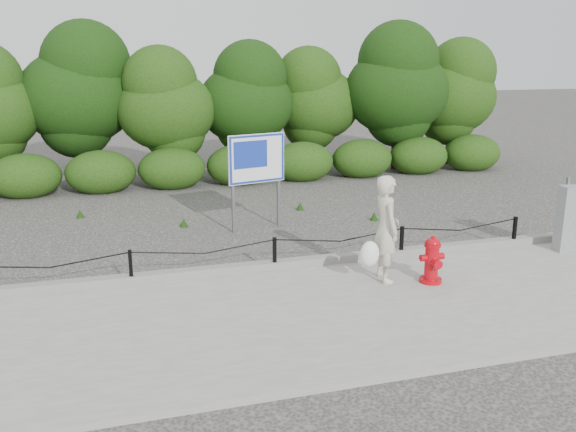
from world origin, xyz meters
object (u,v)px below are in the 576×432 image
(pedestrian, at_px, (385,230))
(utility_cabinet, at_px, (570,218))
(fire_hydrant, at_px, (432,260))
(advertising_sign, at_px, (256,163))

(pedestrian, height_order, utility_cabinet, pedestrian)
(fire_hydrant, distance_m, pedestrian, 0.95)
(utility_cabinet, bearing_deg, advertising_sign, 153.41)
(pedestrian, bearing_deg, advertising_sign, 22.13)
(fire_hydrant, height_order, advertising_sign, advertising_sign)
(advertising_sign, bearing_deg, utility_cabinet, -45.11)
(pedestrian, xyz_separation_m, advertising_sign, (-1.29, 3.84, 0.55))
(fire_hydrant, xyz_separation_m, advertising_sign, (-2.03, 4.16, 1.05))
(utility_cabinet, xyz_separation_m, advertising_sign, (-5.46, 3.38, 0.79))
(utility_cabinet, bearing_deg, pedestrian, -168.49)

